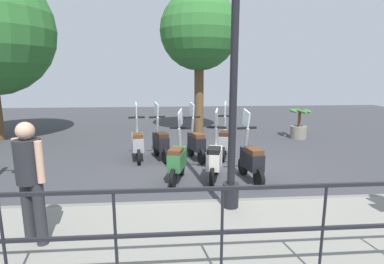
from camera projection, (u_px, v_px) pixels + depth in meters
The scene contains 14 objects.
ground_plane at pixel (213, 169), 7.33m from camera, with size 28.00×28.00×0.00m, color #38383D.
promenade_walkway at pixel (245, 234), 4.23m from camera, with size 2.20×20.00×0.15m.
fence_railing at pixel (274, 216), 3.05m from camera, with size 0.04×16.03×1.07m.
lamp_post_near at pixel (233, 90), 4.58m from camera, with size 0.26×0.90×4.33m.
pedestrian_distant at pixel (30, 174), 3.73m from camera, with size 0.43×0.44×1.59m.
tree_distant at pixel (199, 31), 11.15m from camera, with size 2.94×2.94×5.34m.
potted_palm at pixel (299, 126), 10.71m from camera, with size 1.06×0.66×1.05m.
scooter_near_0 at pixel (251, 160), 6.45m from camera, with size 1.23×0.46×1.54m.
scooter_near_1 at pixel (215, 159), 6.52m from camera, with size 1.21×0.52×1.54m.
scooter_near_2 at pixel (177, 160), 6.45m from camera, with size 1.21×0.52×1.54m.
scooter_far_0 at pixel (224, 141), 8.26m from camera, with size 1.22×0.50×1.54m.
scooter_far_1 at pixel (196, 143), 8.03m from camera, with size 1.21×0.53×1.54m.
scooter_far_2 at pixel (161, 142), 8.08m from camera, with size 1.20×0.55×1.54m.
scooter_far_3 at pixel (138, 143), 8.00m from camera, with size 1.23×0.45×1.54m.
Camera 1 is at (-6.96, 1.05, 2.32)m, focal length 28.00 mm.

